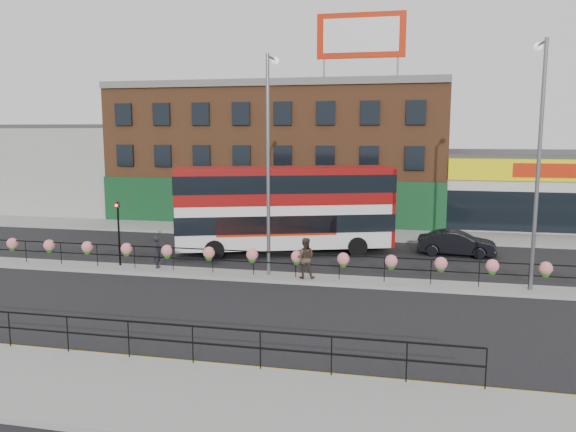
% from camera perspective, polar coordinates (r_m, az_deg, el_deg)
% --- Properties ---
extents(ground, '(120.00, 120.00, 0.00)m').
position_cam_1_polar(ground, '(26.09, -1.38, -6.40)').
color(ground, black).
rests_on(ground, ground).
extents(south_pavement, '(60.00, 4.00, 0.15)m').
position_cam_1_polar(south_pavement, '(15.34, -12.33, -17.35)').
color(south_pavement, gray).
rests_on(south_pavement, ground).
extents(north_pavement, '(60.00, 4.00, 0.15)m').
position_cam_1_polar(north_pavement, '(37.58, 2.86, -1.67)').
color(north_pavement, gray).
rests_on(north_pavement, ground).
extents(median, '(60.00, 1.60, 0.15)m').
position_cam_1_polar(median, '(26.07, -1.38, -6.24)').
color(median, gray).
rests_on(median, ground).
extents(yellow_line_inner, '(60.00, 0.10, 0.01)m').
position_cam_1_polar(yellow_line_inner, '(17.30, -9.09, -14.42)').
color(yellow_line_inner, gold).
rests_on(yellow_line_inner, ground).
extents(yellow_line_outer, '(60.00, 0.10, 0.01)m').
position_cam_1_polar(yellow_line_outer, '(17.14, -9.32, -14.65)').
color(yellow_line_outer, gold).
rests_on(yellow_line_outer, ground).
extents(brick_building, '(25.00, 12.21, 10.30)m').
position_cam_1_polar(brick_building, '(45.59, -0.48, 6.53)').
color(brick_building, brown).
rests_on(brick_building, ground).
extents(supermarket, '(15.00, 12.25, 5.30)m').
position_cam_1_polar(supermarket, '(45.75, 24.81, 2.64)').
color(supermarket, silver).
rests_on(supermarket, ground).
extents(warehouse_west, '(15.50, 12.00, 7.30)m').
position_cam_1_polar(warehouse_west, '(53.84, -22.08, 4.64)').
color(warehouse_west, '#9F9E9A').
rests_on(warehouse_west, ground).
extents(billboard, '(6.00, 0.29, 4.40)m').
position_cam_1_polar(billboard, '(40.17, 7.42, 17.72)').
color(billboard, red).
rests_on(billboard, brick_building).
extents(median_railing, '(30.04, 0.56, 1.23)m').
position_cam_1_polar(median_railing, '(25.84, -1.39, -4.15)').
color(median_railing, black).
rests_on(median_railing, median).
extents(south_railing, '(20.04, 0.05, 1.12)m').
position_cam_1_polar(south_railing, '(17.41, -15.93, -11.13)').
color(south_railing, black).
rests_on(south_railing, south_pavement).
extents(double_decker_bus, '(12.17, 6.47, 4.82)m').
position_cam_1_polar(double_decker_bus, '(31.03, -0.30, 1.57)').
color(double_decker_bus, white).
rests_on(double_decker_bus, ground).
extents(car, '(2.20, 4.42, 1.37)m').
position_cam_1_polar(car, '(32.16, 16.76, -2.66)').
color(car, black).
rests_on(car, ground).
extents(pedestrian_a, '(0.77, 0.67, 1.58)m').
position_cam_1_polar(pedestrian_a, '(28.10, -13.11, -3.57)').
color(pedestrian_a, black).
rests_on(pedestrian_a, median).
extents(pedestrian_b, '(1.04, 0.88, 1.86)m').
position_cam_1_polar(pedestrian_b, '(25.43, 1.74, -4.29)').
color(pedestrian_b, '#433329').
rests_on(pedestrian_b, median).
extents(lamp_column_west, '(0.36, 1.76, 10.02)m').
position_cam_1_polar(lamp_column_west, '(25.67, -1.90, 7.12)').
color(lamp_column_west, slate).
rests_on(lamp_column_west, median).
extents(lamp_column_east, '(0.37, 1.81, 10.30)m').
position_cam_1_polar(lamp_column_east, '(25.30, 24.10, 6.73)').
color(lamp_column_east, slate).
rests_on(lamp_column_east, median).
extents(traffic_light_median, '(0.15, 0.28, 3.65)m').
position_cam_1_polar(traffic_light_median, '(28.83, -16.87, -0.32)').
color(traffic_light_median, black).
rests_on(traffic_light_median, median).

